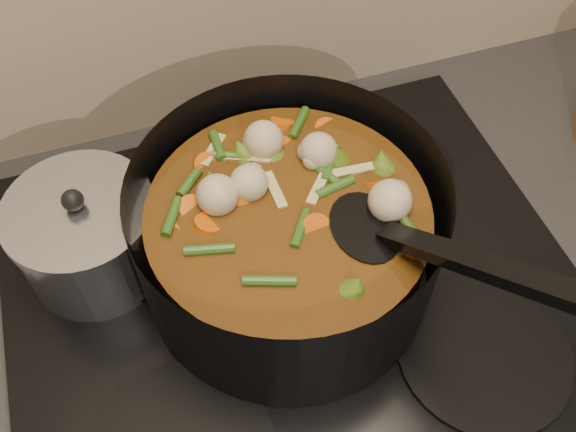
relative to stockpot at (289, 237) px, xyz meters
name	(u,v)px	position (x,y,z in m)	size (l,w,h in m)	color
counter	(293,430)	(0.00, -0.03, -0.55)	(2.64, 0.64, 0.91)	brown
stovetop	(296,296)	(0.00, -0.03, -0.08)	(0.62, 0.54, 0.03)	black
stockpot	(289,237)	(0.00, 0.00, 0.00)	(0.37, 0.41, 0.23)	black
saucepan	(89,236)	(-0.20, 0.08, -0.02)	(0.16, 0.16, 0.13)	silver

